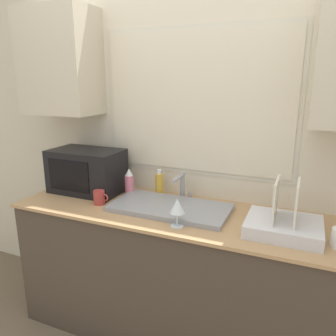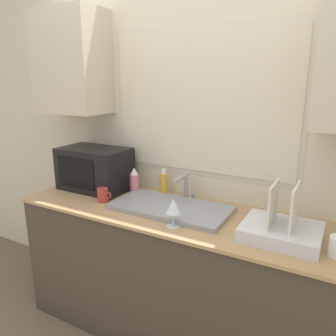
{
  "view_description": "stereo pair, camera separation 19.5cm",
  "coord_description": "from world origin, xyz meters",
  "px_view_note": "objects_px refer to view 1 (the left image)",
  "views": [
    {
      "loc": [
        0.69,
        -1.46,
        1.68
      ],
      "look_at": [
        -0.05,
        0.28,
        1.17
      ],
      "focal_mm": 35.0,
      "sensor_mm": 36.0,
      "label": 1
    },
    {
      "loc": [
        0.86,
        -1.37,
        1.68
      ],
      "look_at": [
        -0.05,
        0.28,
        1.17
      ],
      "focal_mm": 35.0,
      "sensor_mm": 36.0,
      "label": 2
    }
  ],
  "objects_px": {
    "microwave": "(87,171)",
    "mug_near_sink": "(99,197)",
    "dish_rack": "(284,224)",
    "soap_bottle": "(159,184)",
    "faucet": "(182,184)",
    "spray_bottle": "(129,182)",
    "wine_glass": "(177,207)"
  },
  "relations": [
    {
      "from": "faucet",
      "to": "spray_bottle",
      "type": "relative_size",
      "value": 0.98
    },
    {
      "from": "spray_bottle",
      "to": "wine_glass",
      "type": "relative_size",
      "value": 1.18
    },
    {
      "from": "spray_bottle",
      "to": "mug_near_sink",
      "type": "relative_size",
      "value": 1.79
    },
    {
      "from": "faucet",
      "to": "soap_bottle",
      "type": "bearing_deg",
      "value": 168.01
    },
    {
      "from": "faucet",
      "to": "dish_rack",
      "type": "relative_size",
      "value": 0.48
    },
    {
      "from": "faucet",
      "to": "dish_rack",
      "type": "xyz_separation_m",
      "value": [
        0.67,
        -0.25,
        -0.06
      ]
    },
    {
      "from": "soap_bottle",
      "to": "mug_near_sink",
      "type": "height_order",
      "value": "soap_bottle"
    },
    {
      "from": "microwave",
      "to": "wine_glass",
      "type": "distance_m",
      "value": 0.87
    },
    {
      "from": "microwave",
      "to": "mug_near_sink",
      "type": "bearing_deg",
      "value": -39.12
    },
    {
      "from": "microwave",
      "to": "soap_bottle",
      "type": "distance_m",
      "value": 0.54
    },
    {
      "from": "dish_rack",
      "to": "mug_near_sink",
      "type": "height_order",
      "value": "dish_rack"
    },
    {
      "from": "wine_glass",
      "to": "microwave",
      "type": "bearing_deg",
      "value": 159.97
    },
    {
      "from": "microwave",
      "to": "wine_glass",
      "type": "height_order",
      "value": "microwave"
    },
    {
      "from": "faucet",
      "to": "microwave",
      "type": "relative_size",
      "value": 0.37
    },
    {
      "from": "dish_rack",
      "to": "mug_near_sink",
      "type": "distance_m",
      "value": 1.14
    },
    {
      "from": "soap_bottle",
      "to": "wine_glass",
      "type": "distance_m",
      "value": 0.53
    },
    {
      "from": "spray_bottle",
      "to": "faucet",
      "type": "bearing_deg",
      "value": 6.48
    },
    {
      "from": "spray_bottle",
      "to": "soap_bottle",
      "type": "relative_size",
      "value": 1.03
    },
    {
      "from": "microwave",
      "to": "dish_rack",
      "type": "relative_size",
      "value": 1.32
    },
    {
      "from": "mug_near_sink",
      "to": "microwave",
      "type": "bearing_deg",
      "value": 140.88
    },
    {
      "from": "dish_rack",
      "to": "soap_bottle",
      "type": "xyz_separation_m",
      "value": [
        -0.86,
        0.29,
        0.03
      ]
    },
    {
      "from": "faucet",
      "to": "dish_rack",
      "type": "bearing_deg",
      "value": -20.2
    },
    {
      "from": "microwave",
      "to": "soap_bottle",
      "type": "height_order",
      "value": "microwave"
    },
    {
      "from": "spray_bottle",
      "to": "soap_bottle",
      "type": "distance_m",
      "value": 0.21
    },
    {
      "from": "microwave",
      "to": "mug_near_sink",
      "type": "height_order",
      "value": "microwave"
    },
    {
      "from": "microwave",
      "to": "dish_rack",
      "type": "distance_m",
      "value": 1.38
    },
    {
      "from": "wine_glass",
      "to": "spray_bottle",
      "type": "bearing_deg",
      "value": 145.08
    },
    {
      "from": "dish_rack",
      "to": "wine_glass",
      "type": "xyz_separation_m",
      "value": [
        -0.55,
        -0.15,
        0.06
      ]
    },
    {
      "from": "faucet",
      "to": "soap_bottle",
      "type": "relative_size",
      "value": 1.01
    },
    {
      "from": "spray_bottle",
      "to": "dish_rack",
      "type": "bearing_deg",
      "value": -11.02
    },
    {
      "from": "dish_rack",
      "to": "microwave",
      "type": "bearing_deg",
      "value": 173.62
    },
    {
      "from": "dish_rack",
      "to": "soap_bottle",
      "type": "relative_size",
      "value": 2.08
    }
  ]
}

